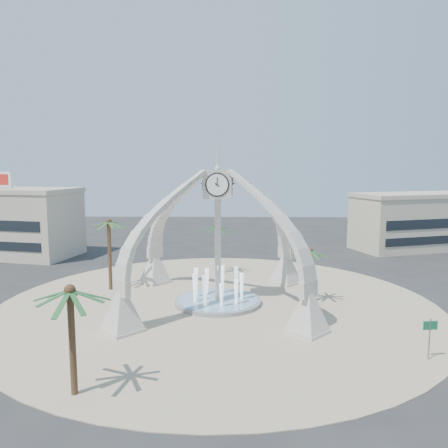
{
  "coord_description": "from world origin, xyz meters",
  "views": [
    {
      "loc": [
        1.37,
        -39.06,
        12.63
      ],
      "look_at": [
        0.52,
        2.0,
        7.19
      ],
      "focal_mm": 35.0,
      "sensor_mm": 36.0,
      "label": 1
    }
  ],
  "objects_px": {
    "palm_west": "(109,223)",
    "clock_tower": "(218,235)",
    "palm_east": "(310,251)",
    "palm_north": "(216,227)",
    "fountain": "(218,301)",
    "palm_south": "(70,292)",
    "street_sign": "(430,331)"
  },
  "relations": [
    {
      "from": "clock_tower",
      "to": "fountain",
      "type": "bearing_deg",
      "value": 90.0
    },
    {
      "from": "street_sign",
      "to": "palm_north",
      "type": "bearing_deg",
      "value": 116.56
    },
    {
      "from": "fountain",
      "to": "street_sign",
      "type": "bearing_deg",
      "value": -39.17
    },
    {
      "from": "palm_west",
      "to": "palm_south",
      "type": "bearing_deg",
      "value": -79.69
    },
    {
      "from": "street_sign",
      "to": "fountain",
      "type": "bearing_deg",
      "value": 134.26
    },
    {
      "from": "fountain",
      "to": "palm_west",
      "type": "height_order",
      "value": "palm_west"
    },
    {
      "from": "palm_west",
      "to": "fountain",
      "type": "bearing_deg",
      "value": -21.42
    },
    {
      "from": "palm_north",
      "to": "palm_south",
      "type": "height_order",
      "value": "palm_south"
    },
    {
      "from": "palm_south",
      "to": "fountain",
      "type": "bearing_deg",
      "value": 65.65
    },
    {
      "from": "fountain",
      "to": "palm_east",
      "type": "bearing_deg",
      "value": 2.99
    },
    {
      "from": "clock_tower",
      "to": "street_sign",
      "type": "xyz_separation_m",
      "value": [
        14.21,
        -11.58,
        -4.46
      ]
    },
    {
      "from": "palm_north",
      "to": "palm_east",
      "type": "bearing_deg",
      "value": -49.67
    },
    {
      "from": "palm_west",
      "to": "palm_east",
      "type": "bearing_deg",
      "value": -11.38
    },
    {
      "from": "fountain",
      "to": "palm_south",
      "type": "height_order",
      "value": "palm_south"
    },
    {
      "from": "fountain",
      "to": "street_sign",
      "type": "relative_size",
      "value": 2.82
    },
    {
      "from": "palm_west",
      "to": "palm_south",
      "type": "xyz_separation_m",
      "value": [
        3.78,
        -20.79,
        -1.05
      ]
    },
    {
      "from": "palm_south",
      "to": "street_sign",
      "type": "distance_m",
      "value": 22.5
    },
    {
      "from": "palm_west",
      "to": "palm_north",
      "type": "relative_size",
      "value": 1.23
    },
    {
      "from": "street_sign",
      "to": "palm_south",
      "type": "bearing_deg",
      "value": -174.0
    },
    {
      "from": "palm_west",
      "to": "clock_tower",
      "type": "bearing_deg",
      "value": -21.42
    },
    {
      "from": "palm_east",
      "to": "palm_west",
      "type": "bearing_deg",
      "value": 168.62
    },
    {
      "from": "palm_east",
      "to": "palm_north",
      "type": "distance_m",
      "value": 13.94
    },
    {
      "from": "palm_east",
      "to": "palm_north",
      "type": "height_order",
      "value": "palm_north"
    },
    {
      "from": "clock_tower",
      "to": "fountain",
      "type": "xyz_separation_m",
      "value": [
        0.0,
        0.0,
        -6.2
      ]
    },
    {
      "from": "fountain",
      "to": "palm_north",
      "type": "xyz_separation_m",
      "value": [
        -0.56,
        11.05,
        5.32
      ]
    },
    {
      "from": "clock_tower",
      "to": "palm_south",
      "type": "distance_m",
      "value": 18.01
    },
    {
      "from": "palm_east",
      "to": "palm_north",
      "type": "bearing_deg",
      "value": 130.33
    },
    {
      "from": "fountain",
      "to": "palm_east",
      "type": "distance_m",
      "value": 9.64
    },
    {
      "from": "clock_tower",
      "to": "palm_west",
      "type": "relative_size",
      "value": 2.29
    },
    {
      "from": "palm_west",
      "to": "palm_north",
      "type": "xyz_separation_m",
      "value": [
        10.65,
        6.66,
        -1.35
      ]
    },
    {
      "from": "clock_tower",
      "to": "palm_north",
      "type": "height_order",
      "value": "clock_tower"
    },
    {
      "from": "fountain",
      "to": "palm_north",
      "type": "distance_m",
      "value": 12.28
    }
  ]
}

